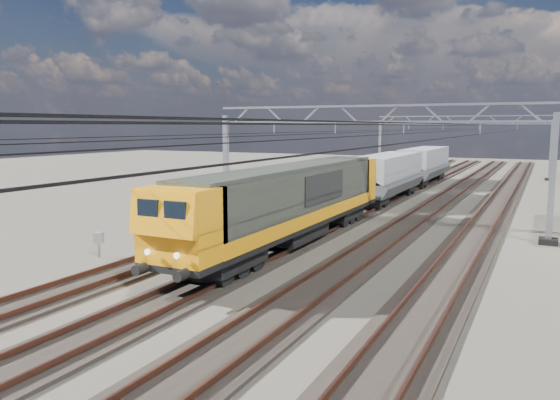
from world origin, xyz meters
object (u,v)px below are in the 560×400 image
at_px(catenary_gantry_far, 460,143).
at_px(hopper_wagon_lead, 387,173).
at_px(locomotive, 292,199).
at_px(hopper_wagon_mid, 424,163).
at_px(catenary_gantry_mid, 368,162).
at_px(trackside_cabinet, 99,239).

xyz_separation_m(catenary_gantry_far, hopper_wagon_lead, (-2.00, -24.27, -1.67)).
xyz_separation_m(locomotive, hopper_wagon_lead, (-0.00, 17.70, -0.09)).
height_order(locomotive, hopper_wagon_lead, locomotive).
height_order(locomotive, hopper_wagon_mid, locomotive).
relative_size(hopper_wagon_lead, hopper_wagon_mid, 1.00).
bearing_deg(hopper_wagon_mid, catenary_gantry_far, 78.77).
distance_m(locomotive, hopper_wagon_mid, 31.90).
height_order(catenary_gantry_mid, hopper_wagon_lead, catenary_gantry_mid).
xyz_separation_m(catenary_gantry_far, trackside_cabinet, (-8.80, -48.11, -3.04)).
relative_size(catenary_gantry_far, hopper_wagon_lead, 1.53).
relative_size(catenary_gantry_far, trackside_cabinet, 17.24).
bearing_deg(catenary_gantry_far, catenary_gantry_mid, -90.00).
height_order(catenary_gantry_mid, hopper_wagon_mid, catenary_gantry_mid).
bearing_deg(hopper_wagon_lead, hopper_wagon_mid, 90.00).
distance_m(catenary_gantry_far, locomotive, 42.05).
bearing_deg(hopper_wagon_lead, catenary_gantry_mid, -80.32).
xyz_separation_m(locomotive, trackside_cabinet, (-6.80, -6.14, -1.46)).
relative_size(catenary_gantry_mid, hopper_wagon_lead, 1.53).
distance_m(hopper_wagon_mid, trackside_cabinet, 38.67).
relative_size(locomotive, hopper_wagon_mid, 1.62).
bearing_deg(locomotive, catenary_gantry_far, 87.27).
height_order(catenary_gantry_far, hopper_wagon_lead, catenary_gantry_far).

